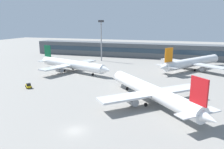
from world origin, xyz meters
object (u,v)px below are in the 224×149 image
(airplane_mid, at_px, (72,64))
(baggage_tug_yellow, at_px, (28,86))
(airplane_near, at_px, (150,91))
(floodlight_tower_west, at_px, (101,37))
(airplane_far, at_px, (193,62))

(airplane_mid, distance_m, baggage_tug_yellow, 28.34)
(airplane_mid, height_order, baggage_tug_yellow, airplane_mid)
(airplane_near, height_order, airplane_mid, airplane_near)
(airplane_mid, bearing_deg, floodlight_tower_west, 85.14)
(airplane_far, bearing_deg, floodlight_tower_west, 168.60)
(baggage_tug_yellow, bearing_deg, airplane_far, 41.81)
(airplane_far, xyz_separation_m, baggage_tug_yellow, (-55.73, -49.84, -2.79))
(baggage_tug_yellow, xyz_separation_m, floodlight_tower_west, (5.18, 60.03, 12.89))
(airplane_near, xyz_separation_m, baggage_tug_yellow, (-42.45, 1.78, -2.66))
(floodlight_tower_west, bearing_deg, airplane_far, -11.40)
(airplane_near, distance_m, airplane_far, 53.31)
(airplane_far, relative_size, floodlight_tower_west, 1.74)
(airplane_mid, bearing_deg, baggage_tug_yellow, -95.02)
(airplane_near, height_order, floodlight_tower_west, floodlight_tower_west)
(airplane_mid, height_order, airplane_far, airplane_far)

